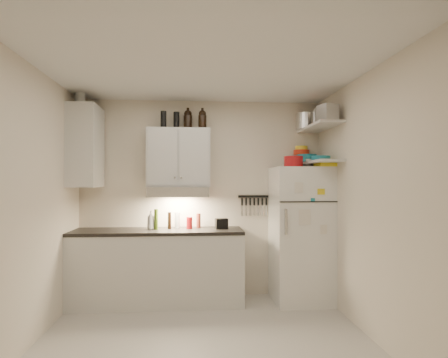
{
  "coord_description": "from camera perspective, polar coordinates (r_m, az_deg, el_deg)",
  "views": [
    {
      "loc": [
        -0.11,
        -3.51,
        1.51
      ],
      "look_at": [
        0.25,
        0.9,
        1.55
      ],
      "focal_mm": 30.0,
      "sensor_mm": 36.0,
      "label": 1
    }
  ],
  "objects": [
    {
      "name": "tin_b",
      "position": [
        4.49,
        15.52,
        9.69
      ],
      "size": [
        0.23,
        0.23,
        0.18
      ],
      "primitive_type": "cube",
      "rotation": [
        0.0,
        0.0,
        0.34
      ],
      "color": "#AAAAAD",
      "rests_on": "shelf_hi"
    },
    {
      "name": "right_wall",
      "position": [
        3.91,
        21.43,
        -3.56
      ],
      "size": [
        0.02,
        3.0,
        2.6
      ],
      "primitive_type": "cube",
      "color": "beige",
      "rests_on": "ground"
    },
    {
      "name": "bowl_teal",
      "position": [
        5.09,
        12.51,
        3.07
      ],
      "size": [
        0.26,
        0.26,
        0.11
      ],
      "primitive_type": "cylinder",
      "color": "#19768A",
      "rests_on": "shelf_lo"
    },
    {
      "name": "plates",
      "position": [
        4.73,
        14.52,
        3.06
      ],
      "size": [
        0.3,
        0.3,
        0.06
      ],
      "primitive_type": "cylinder",
      "rotation": [
        0.0,
        0.0,
        0.37
      ],
      "color": "#19768A",
      "rests_on": "shelf_lo"
    },
    {
      "name": "base_cabinet",
      "position": [
        4.85,
        -10.01,
        -13.24
      ],
      "size": [
        2.1,
        0.6,
        0.88
      ],
      "primitive_type": "cube",
      "color": "silver",
      "rests_on": "floor"
    },
    {
      "name": "caddy",
      "position": [
        4.77,
        -0.39,
        -6.82
      ],
      "size": [
        0.17,
        0.13,
        0.13
      ],
      "primitive_type": "cube",
      "rotation": [
        0.0,
        0.0,
        0.14
      ],
      "color": "black",
      "rests_on": "countertop"
    },
    {
      "name": "pepper_mill",
      "position": [
        4.89,
        -3.91,
        -6.35
      ],
      "size": [
        0.07,
        0.07,
        0.18
      ],
      "primitive_type": "cylinder",
      "rotation": [
        0.0,
        0.0,
        -0.18
      ],
      "color": "maroon",
      "rests_on": "countertop"
    },
    {
      "name": "spice_jar",
      "position": [
        4.9,
        12.74,
        2.35
      ],
      "size": [
        0.07,
        0.07,
        0.11
      ],
      "primitive_type": "cylinder",
      "rotation": [
        0.0,
        0.0,
        0.14
      ],
      "color": "silver",
      "rests_on": "fridge"
    },
    {
      "name": "ceiling",
      "position": [
        3.68,
        -2.88,
        16.86
      ],
      "size": [
        3.2,
        3.0,
        0.02
      ],
      "primitive_type": "cube",
      "color": "white",
      "rests_on": "ground"
    },
    {
      "name": "countertop",
      "position": [
        4.77,
        -10.01,
        -7.85
      ],
      "size": [
        2.1,
        0.62,
        0.04
      ],
      "primitive_type": "cube",
      "color": "black",
      "rests_on": "base_cabinet"
    },
    {
      "name": "clear_bottle",
      "position": [
        4.87,
        -7.13,
        -6.24
      ],
      "size": [
        0.07,
        0.07,
        0.21
      ],
      "primitive_type": "cylinder",
      "rotation": [
        0.0,
        0.0,
        -0.0
      ],
      "color": "silver",
      "rests_on": "countertop"
    },
    {
      "name": "left_wall",
      "position": [
        3.83,
        -27.81,
        -3.61
      ],
      "size": [
        0.02,
        3.0,
        2.6
      ],
      "primitive_type": "cube",
      "color": "beige",
      "rests_on": "ground"
    },
    {
      "name": "book_stack",
      "position": [
        4.74,
        15.15,
        2.32
      ],
      "size": [
        0.21,
        0.26,
        0.09
      ],
      "primitive_type": "cube",
      "rotation": [
        0.0,
        0.0,
        0.01
      ],
      "color": "yellow",
      "rests_on": "fridge"
    },
    {
      "name": "red_jar",
      "position": [
        4.79,
        -5.31,
        -6.68
      ],
      "size": [
        0.08,
        0.08,
        0.15
      ],
      "primitive_type": "cylinder",
      "rotation": [
        0.0,
        0.0,
        0.11
      ],
      "color": "#A51317",
      "rests_on": "countertop"
    },
    {
      "name": "oil_bottle",
      "position": [
        4.76,
        -10.31,
        -6.07
      ],
      "size": [
        0.06,
        0.06,
        0.26
      ],
      "primitive_type": "cylinder",
      "rotation": [
        0.0,
        0.0,
        -0.39
      ],
      "color": "#3D5816",
      "rests_on": "countertop"
    },
    {
      "name": "tin_a",
      "position": [
        4.72,
        14.66,
        9.2
      ],
      "size": [
        0.2,
        0.19,
        0.18
      ],
      "primitive_type": "cube",
      "rotation": [
        0.0,
        0.0,
        -0.15
      ],
      "color": "#AAAAAD",
      "rests_on": "shelf_hi"
    },
    {
      "name": "growler_b",
      "position": [
        4.89,
        -3.31,
        9.08
      ],
      "size": [
        0.13,
        0.13,
        0.25
      ],
      "primitive_type": null,
      "rotation": [
        0.0,
        0.0,
        0.3
      ],
      "color": "black",
      "rests_on": "upper_cabinet"
    },
    {
      "name": "thermos_a",
      "position": [
        4.94,
        -7.27,
        8.82
      ],
      "size": [
        0.08,
        0.08,
        0.22
      ],
      "primitive_type": "cylinder",
      "rotation": [
        0.0,
        0.0,
        0.01
      ],
      "color": "black",
      "rests_on": "upper_cabinet"
    },
    {
      "name": "shelf_lo",
      "position": [
        4.8,
        14.31,
        2.48
      ],
      "size": [
        0.3,
        0.95,
        0.03
      ],
      "primitive_type": "cube",
      "color": "silver",
      "rests_on": "right_wall"
    },
    {
      "name": "thermos_b",
      "position": [
        4.88,
        -9.21,
        8.91
      ],
      "size": [
        0.09,
        0.09,
        0.22
      ],
      "primitive_type": "cylinder",
      "rotation": [
        0.0,
        0.0,
        0.22
      ],
      "color": "black",
      "rests_on": "upper_cabinet"
    },
    {
      "name": "floor",
      "position": [
        3.83,
        -2.9,
        -23.91
      ],
      "size": [
        3.2,
        3.0,
        0.02
      ],
      "primitive_type": "cube",
      "color": "#BBB5AC",
      "rests_on": "ground"
    },
    {
      "name": "vinegar_bottle",
      "position": [
        4.8,
        -8.31,
        -6.28
      ],
      "size": [
        0.06,
        0.06,
        0.21
      ],
      "primitive_type": "cylinder",
      "rotation": [
        0.0,
        0.0,
        -0.33
      ],
      "color": "black",
      "rests_on": "countertop"
    },
    {
      "name": "side_jar",
      "position": [
        5.0,
        -21.08,
        11.32
      ],
      "size": [
        0.16,
        0.16,
        0.17
      ],
      "primitive_type": "cylinder",
      "rotation": [
        0.0,
        0.0,
        -0.39
      ],
      "color": "silver",
      "rests_on": "side_cabinet"
    },
    {
      "name": "stock_pot",
      "position": [
        5.14,
        12.48,
        8.55
      ],
      "size": [
        0.31,
        0.31,
        0.21
      ],
      "primitive_type": "cylinder",
      "rotation": [
        0.0,
        0.0,
        0.07
      ],
      "color": "silver",
      "rests_on": "shelf_hi"
    },
    {
      "name": "growler_a",
      "position": [
        4.99,
        -5.52,
        8.99
      ],
      "size": [
        0.14,
        0.14,
        0.27
      ],
      "primitive_type": null,
      "rotation": [
        0.0,
        0.0,
        -0.24
      ],
      "color": "black",
      "rests_on": "upper_cabinet"
    },
    {
      "name": "bowl_yellow",
      "position": [
        5.13,
        11.72,
        4.64
      ],
      "size": [
        0.16,
        0.16,
        0.05
      ],
      "primitive_type": "cylinder",
      "color": "yellow",
      "rests_on": "bowl_orange"
    },
    {
      "name": "dutch_oven",
      "position": [
        4.78,
        10.54,
        2.59
      ],
      "size": [
        0.25,
        0.25,
        0.14
      ],
      "primitive_type": "cylinder",
      "rotation": [
        0.0,
        0.0,
        -0.06
      ],
      "color": "#A51317",
      "rests_on": "fridge"
    },
    {
      "name": "back_wall",
      "position": [
        5.03,
        -3.4,
        -2.91
      ],
      "size": [
        3.2,
        0.02,
        2.6
      ],
      "primitive_type": "cube",
      "color": "beige",
      "rests_on": "ground"
    },
    {
      "name": "soap_bottle",
      "position": [
        4.78,
        -11.1,
        -5.99
      ],
      "size": [
        0.14,
        0.14,
        0.27
      ],
      "primitive_type": "imported",
      "rotation": [
        0.0,
        0.0,
        0.43
      ],
      "color": "silver",
      "rests_on": "countertop"
    },
    {
      "name": "shelf_hi",
      "position": [
        4.85,
        14.3,
        7.69
      ],
      "size": [
        0.3,
        0.95,
        0.03
      ],
      "primitive_type": "cube",
      "color": "silver",
      "rests_on": "right_wall"
    },
    {
      "name": "fridge",
      "position": [
        4.91,
        11.58,
        -8.23
      ],
      "size": [
        0.7,
        0.68,
        1.7
      ],
      "primitive_type": "cube",
      "color": "white",
      "rests_on": "floor"
    },
    {
      "name": "range_hood",
      "position": [
        4.79,
        -6.94,
        -1.95
      ],
      "size": [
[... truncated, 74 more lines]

